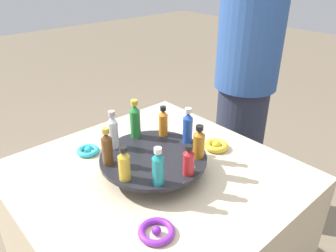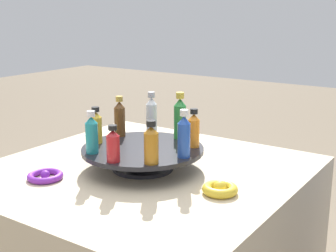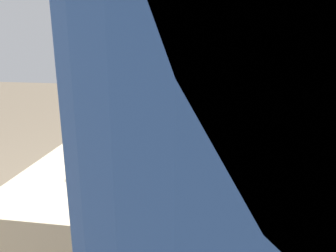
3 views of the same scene
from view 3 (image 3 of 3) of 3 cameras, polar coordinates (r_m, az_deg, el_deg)
name	(u,v)px [view 3 (image 3 of 3)]	position (r m, az deg, el deg)	size (l,w,h in m)	color
party_table	(168,250)	(1.26, 0.00, -20.75)	(0.84, 0.84, 0.70)	beige
display_stand	(168,146)	(1.08, -0.01, -3.50)	(0.34, 0.34, 0.06)	black
bottle_brown	(190,115)	(1.17, 3.81, 1.91)	(0.03, 0.03, 0.12)	brown
bottle_gold	(163,116)	(1.19, -0.85, 1.81)	(0.03, 0.03, 0.11)	gold
bottle_teal	(138,118)	(1.15, -5.22, 1.48)	(0.03, 0.03, 0.12)	teal
bottle_red	(124,127)	(1.07, -7.66, -0.20)	(0.03, 0.03, 0.10)	#B21E23
bottle_amber	(130,134)	(0.98, -6.71, -1.32)	(0.04, 0.04, 0.11)	#AD6B19
bottle_blue	(157,137)	(0.92, -2.01, -1.87)	(0.03, 0.03, 0.13)	#234CAD
bottle_orange	(191,138)	(0.93, 3.99, -2.11)	(0.03, 0.03, 0.11)	orange
bottle_green	(211,127)	(1.01, 7.52, -0.10)	(0.04, 0.04, 0.14)	#288438
bottle_clear	(209,119)	(1.10, 7.14, 1.14)	(0.03, 0.03, 0.13)	silver
ribbon_bow_teal	(243,150)	(1.17, 12.96, -4.13)	(0.08, 0.08, 0.03)	#2DB7CC
ribbon_bow_purple	(121,138)	(1.29, -8.19, -2.11)	(0.10, 0.10, 0.02)	purple
ribbon_bow_gold	(137,192)	(0.86, -5.45, -11.35)	(0.09, 0.09, 0.03)	gold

